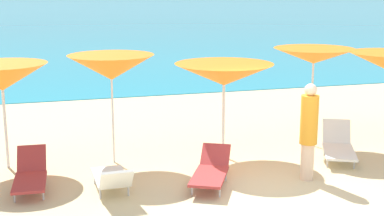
{
  "coord_description": "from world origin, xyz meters",
  "views": [
    {
      "loc": [
        -3.98,
        -8.48,
        3.68
      ],
      "look_at": [
        -0.94,
        2.09,
        1.2
      ],
      "focal_mm": 50.73,
      "sensor_mm": 36.0,
      "label": 1
    }
  ],
  "objects": [
    {
      "name": "ground_plane",
      "position": [
        0.0,
        10.0,
        -0.15
      ],
      "size": [
        50.0,
        100.0,
        0.3
      ],
      "primitive_type": "cube",
      "color": "beige"
    },
    {
      "name": "lounge_chair_2",
      "position": [
        -0.96,
        0.74,
        0.29
      ],
      "size": [
        1.21,
        1.63,
        0.61
      ],
      "rotation": [
        0.0,
        0.0,
        -0.47
      ],
      "color": "#A53333",
      "rests_on": "ground_plane"
    },
    {
      "name": "umbrella_1",
      "position": [
        -2.53,
        2.6,
        2.04
      ],
      "size": [
        1.88,
        1.88,
        2.31
      ],
      "color": "silver",
      "rests_on": "ground_plane"
    },
    {
      "name": "lounge_chair_1",
      "position": [
        -2.81,
        0.84,
        0.29
      ],
      "size": [
        0.61,
        1.46,
        0.64
      ],
      "rotation": [
        0.0,
        0.0,
        3.16
      ],
      "color": "white",
      "rests_on": "ground_plane"
    },
    {
      "name": "umbrella_0",
      "position": [
        -4.69,
        2.85,
        1.9
      ],
      "size": [
        1.87,
        1.87,
        2.17
      ],
      "color": "silver",
      "rests_on": "ground_plane"
    },
    {
      "name": "lounge_chair_5",
      "position": [
        2.18,
        1.47,
        0.31
      ],
      "size": [
        1.2,
        1.62,
        0.74
      ],
      "rotation": [
        0.0,
        0.0,
        -0.44
      ],
      "color": "white",
      "rests_on": "ground_plane"
    },
    {
      "name": "umbrella_2",
      "position": [
        -0.17,
        2.32,
        1.83
      ],
      "size": [
        2.27,
        2.27,
        2.07
      ],
      "color": "silver",
      "rests_on": "ground_plane"
    },
    {
      "name": "lounge_chair_0",
      "position": [
        -4.23,
        1.43,
        0.3
      ],
      "size": [
        0.64,
        1.52,
        0.66
      ],
      "rotation": [
        0.0,
        0.0,
        -0.06
      ],
      "color": "#A53333",
      "rests_on": "ground_plane"
    },
    {
      "name": "beachgoer_1",
      "position": [
        0.92,
        0.51,
        1.01
      ],
      "size": [
        0.34,
        0.34,
        1.89
      ],
      "rotation": [
        0.0,
        0.0,
        4.06
      ],
      "color": "beige",
      "rests_on": "ground_plane"
    },
    {
      "name": "umbrella_3",
      "position": [
        2.12,
        2.63,
        2.11
      ],
      "size": [
        1.89,
        1.89,
        2.29
      ],
      "color": "silver",
      "rests_on": "ground_plane"
    }
  ]
}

